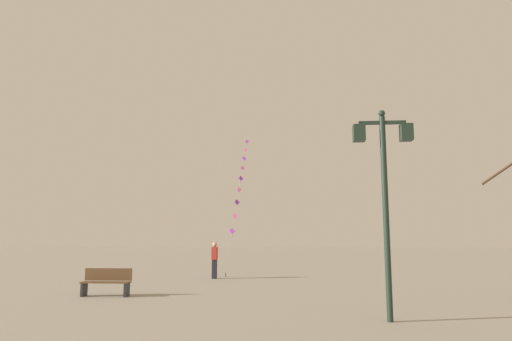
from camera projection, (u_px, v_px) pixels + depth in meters
The scene contains 5 objects.
ground_plane at pixel (272, 281), 20.64m from camera, with size 160.00×160.00×0.00m, color gray.
twin_lantern_lamp_post at pixel (384, 172), 10.93m from camera, with size 1.40×0.28×4.94m.
kite_train at pixel (239, 188), 30.78m from camera, with size 0.49×13.27×9.89m.
kite_flyer at pixel (215, 259), 21.97m from camera, with size 0.25×0.61×1.71m.
park_bench at pixel (106, 282), 15.18m from camera, with size 1.60×0.45×0.89m.
Camera 1 is at (0.80, -1.14, 1.85)m, focal length 32.39 mm.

